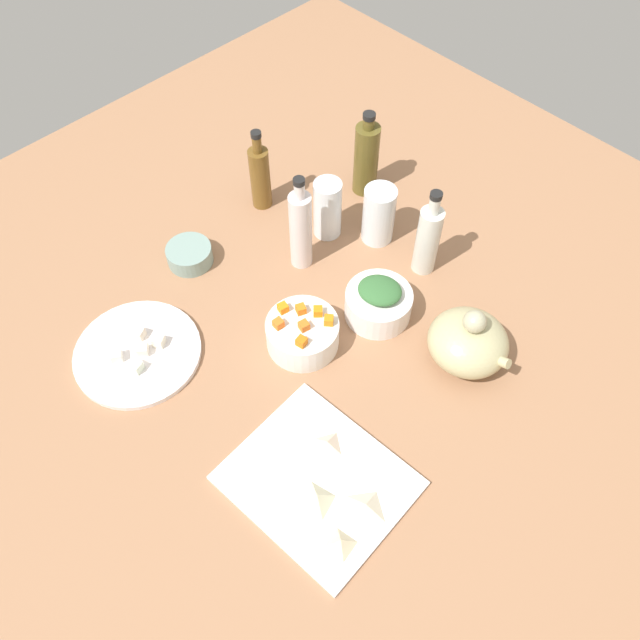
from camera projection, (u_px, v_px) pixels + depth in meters
tabletop at (320, 338)px, 136.20cm from camera, size 190.00×190.00×3.00cm
cutting_board at (318, 481)px, 116.10cm from camera, size 31.82×27.60×1.00cm
plate_tofu at (138, 353)px, 131.59cm from camera, size 25.48×25.48×1.20cm
bowl_greens at (378, 304)px, 135.43cm from camera, size 13.87×13.87×6.43cm
bowl_carrots at (303, 334)px, 131.13cm from camera, size 14.66×14.66×6.47cm
bowl_small_side at (190, 255)px, 144.80cm from camera, size 10.05×10.05×4.15cm
teapot at (468, 342)px, 127.38cm from camera, size 17.48×15.46×14.38cm
bottle_0 at (301, 229)px, 138.15cm from camera, size 4.84×4.84×24.17cm
bottle_1 at (260, 176)px, 150.14cm from camera, size 4.70×4.70×20.91cm
bottle_2 at (428, 239)px, 138.15cm from camera, size 5.10×5.10×22.06cm
bottle_3 at (366, 158)px, 152.27cm from camera, size 5.79×5.79×21.83cm
drinking_glass_0 at (379, 215)px, 145.09cm from camera, size 7.23×7.23×14.03cm
drinking_glass_1 at (327, 209)px, 145.82cm from camera, size 6.34×6.34×14.56cm
carrot_cube_0 at (328, 321)px, 127.89cm from camera, size 2.54×2.54×1.80cm
carrot_cube_1 at (278, 324)px, 127.51cm from camera, size 1.92×1.92×1.80cm
carrot_cube_2 at (283, 308)px, 129.71cm from camera, size 2.14×2.14×1.80cm
carrot_cube_3 at (301, 309)px, 129.53cm from camera, size 2.36×2.36×1.80cm
carrot_cube_4 at (301, 342)px, 125.06cm from camera, size 2.11×2.11×1.80cm
carrot_cube_5 at (306, 327)px, 127.01cm from camera, size 2.13×2.13×1.80cm
carrot_cube_6 at (317, 312)px, 129.08cm from camera, size 2.54×2.54×1.80cm
chopped_greens_mound at (380, 290)px, 131.64cm from camera, size 11.54×11.03×2.89cm
tofu_cube_0 at (117, 356)px, 129.18cm from camera, size 3.04×3.04×2.20cm
tofu_cube_1 at (139, 333)px, 132.31cm from camera, size 2.96×2.96×2.20cm
tofu_cube_2 at (136, 367)px, 127.72cm from camera, size 2.77×2.77×2.20cm
tofu_cube_3 at (142, 350)px, 130.02cm from camera, size 3.10×3.10×2.20cm
tofu_cube_4 at (159, 341)px, 131.21cm from camera, size 3.03×3.03×2.20cm
dumpling_0 at (317, 498)px, 112.26cm from camera, size 6.91×6.79×2.91cm
dumpling_1 at (327, 444)px, 118.43cm from camera, size 5.31×5.68×2.18cm
dumpling_2 at (366, 507)px, 111.68cm from camera, size 6.74×6.41×2.28cm
dumpling_3 at (341, 542)px, 107.95cm from camera, size 5.89×5.91×2.75cm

